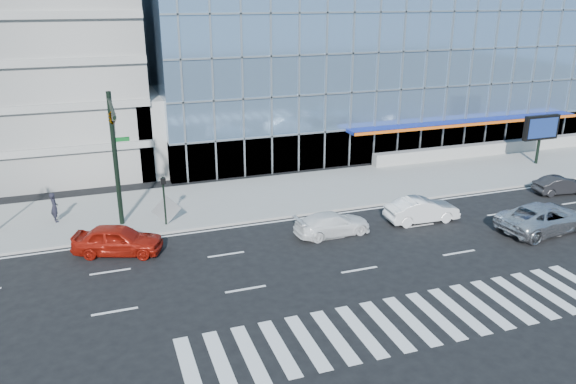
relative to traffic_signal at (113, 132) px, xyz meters
name	(u,v)px	position (x,y,z in m)	size (l,w,h in m)	color
ground	(328,239)	(11.00, -4.57, -6.16)	(160.00, 160.00, 0.00)	black
sidewalk	(283,194)	(11.00, 3.43, -6.09)	(120.00, 8.00, 0.15)	gray
theatre_building	(355,54)	(25.00, 21.43, 1.34)	(42.00, 26.00, 15.00)	#7093BA
ramp_block	(173,129)	(5.00, 13.43, -3.16)	(6.00, 8.00, 6.00)	gray
retaining_wall	(525,145)	(35.00, 7.03, -5.51)	(30.00, 0.80, 1.00)	gray
traffic_signal	(113,132)	(0.00, 0.00, 0.00)	(1.14, 5.74, 8.00)	black
ped_signal_post	(164,193)	(2.50, 0.37, -4.02)	(0.30, 0.33, 3.00)	black
marquee_sign	(541,129)	(33.00, 3.42, -3.10)	(3.20, 0.43, 4.00)	black
silver_suv	(544,218)	(23.50, -7.66, -5.33)	(2.76, 5.98, 1.66)	silver
white_suv	(332,224)	(11.50, -3.98, -5.50)	(1.85, 4.56, 1.32)	white
white_sedan	(422,210)	(17.50, -3.96, -5.42)	(1.59, 4.55, 1.50)	silver
dark_sedan	(561,185)	(29.50, -2.77, -5.54)	(1.31, 3.76, 1.24)	black
red_sedan	(118,240)	(-0.43, -2.50, -5.36)	(1.91, 4.74, 1.62)	#9B170B
pedestrian	(54,207)	(-3.78, 3.13, -5.09)	(0.68, 0.44, 1.85)	black
tilted_panel	(166,210)	(2.58, 0.44, -5.10)	(1.30, 0.06, 1.30)	gray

